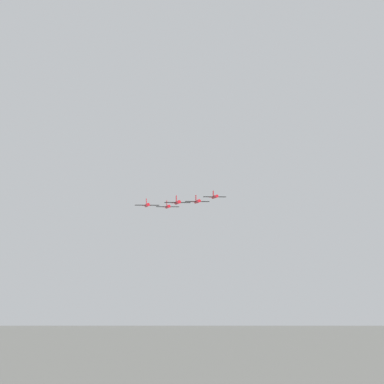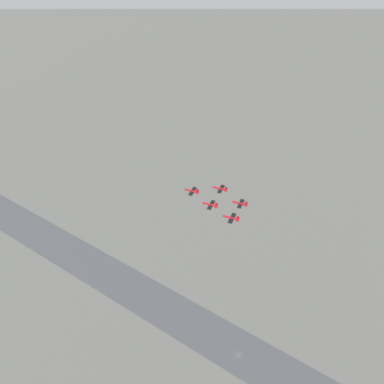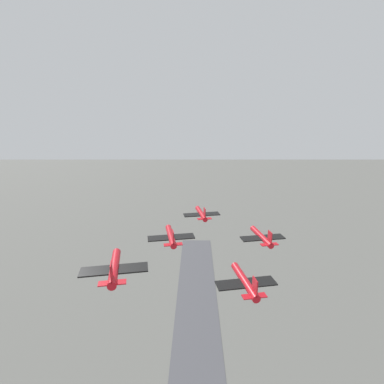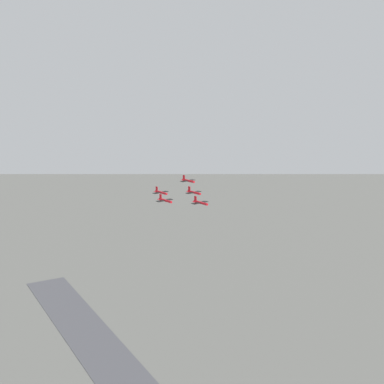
{
  "view_description": "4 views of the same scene",
  "coord_description": "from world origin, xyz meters",
  "px_view_note": "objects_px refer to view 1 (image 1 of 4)",
  "views": [
    {
      "loc": [
        253.96,
        8.42,
        114.6
      ],
      "look_at": [
        41.82,
        1.32,
        128.23
      ],
      "focal_mm": 70.0,
      "sensor_mm": 36.0,
      "label": 1
    },
    {
      "loc": [
        -41.24,
        126.21,
        248.03
      ],
      "look_at": [
        37.46,
        0.66,
        128.17
      ],
      "focal_mm": 35.0,
      "sensor_mm": 36.0,
      "label": 2
    },
    {
      "loc": [
        -18.86,
        -0.83,
        145.15
      ],
      "look_at": [
        43.12,
        -1.01,
        129.12
      ],
      "focal_mm": 28.0,
      "sensor_mm": 36.0,
      "label": 3
    },
    {
      "loc": [
        217.06,
        -109.9,
        173.38
      ],
      "look_at": [
        37.73,
        -5.64,
        129.64
      ],
      "focal_mm": 50.0,
      "sensor_mm": 36.0,
      "label": 4
    }
  ],
  "objects_px": {
    "jet_4": "(168,207)",
    "jet_3": "(215,197)",
    "jet_2": "(147,205)",
    "jet_1": "(197,201)",
    "jet_0": "(177,202)"
  },
  "relations": [
    {
      "from": "jet_0",
      "to": "jet_4",
      "type": "distance_m",
      "value": 26.19
    },
    {
      "from": "jet_1",
      "to": "jet_0",
      "type": "bearing_deg",
      "value": 59.53
    },
    {
      "from": "jet_1",
      "to": "jet_4",
      "type": "height_order",
      "value": "jet_1"
    },
    {
      "from": "jet_4",
      "to": "jet_3",
      "type": "bearing_deg",
      "value": 180.0
    },
    {
      "from": "jet_2",
      "to": "jet_3",
      "type": "height_order",
      "value": "jet_3"
    },
    {
      "from": "jet_3",
      "to": "jet_4",
      "type": "bearing_deg",
      "value": -0.0
    },
    {
      "from": "jet_2",
      "to": "jet_4",
      "type": "distance_m",
      "value": 15.19
    },
    {
      "from": "jet_1",
      "to": "jet_2",
      "type": "xyz_separation_m",
      "value": [
        2.66,
        -15.17,
        -1.23
      ]
    },
    {
      "from": "jet_4",
      "to": "jet_1",
      "type": "bearing_deg",
      "value": 120.47
    },
    {
      "from": "jet_2",
      "to": "jet_1",
      "type": "bearing_deg",
      "value": -180.0
    },
    {
      "from": "jet_0",
      "to": "jet_2",
      "type": "xyz_separation_m",
      "value": [
        -11.57,
        -9.85,
        -0.22
      ]
    },
    {
      "from": "jet_3",
      "to": "jet_2",
      "type": "bearing_deg",
      "value": 29.54
    },
    {
      "from": "jet_1",
      "to": "jet_4",
      "type": "xyz_separation_m",
      "value": [
        -11.57,
        -9.85,
        -1.08
      ]
    },
    {
      "from": "jet_1",
      "to": "jet_2",
      "type": "bearing_deg",
      "value": 0.0
    },
    {
      "from": "jet_2",
      "to": "jet_3",
      "type": "relative_size",
      "value": 1.0
    }
  ]
}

